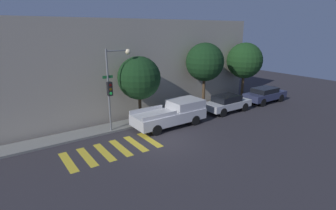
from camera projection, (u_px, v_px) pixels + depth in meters
The scene contains 11 objects.
ground_plane at pixel (164, 142), 16.24m from camera, with size 60.00×60.00×0.00m, color #2D2B30.
sidewalk at pixel (133, 123), 19.38m from camera, with size 26.00×1.64×0.14m, color slate.
building_row at pixel (108, 67), 21.68m from camera, with size 26.00×6.00×7.47m, color #A89E8E.
crosswalk at pixel (113, 150), 15.19m from camera, with size 5.47×2.60×0.00m.
traffic_light_pole at pixel (113, 80), 16.99m from camera, with size 2.03×0.56×5.56m.
pickup_truck at pixel (173, 113), 18.86m from camera, with size 5.36×2.06×1.74m.
sedan_near_corner at pixel (227, 103), 21.99m from camera, with size 4.21×1.77×1.43m.
sedan_middle at pixel (265, 94), 24.83m from camera, with size 4.48×1.79×1.42m.
tree_near_corner at pixel (139, 78), 18.57m from camera, with size 3.08×3.08×4.94m.
tree_midblock at pixel (205, 62), 21.80m from camera, with size 3.19×3.19×5.69m.
tree_far_end at pixel (245, 61), 24.64m from camera, with size 3.33×3.33×5.55m.
Camera 1 is at (-8.34, -12.40, 6.77)m, focal length 28.00 mm.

